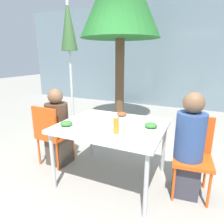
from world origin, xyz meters
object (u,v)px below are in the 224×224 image
at_px(closed_umbrella, 69,38).
at_px(bottle, 116,125).
at_px(chair_left, 51,131).
at_px(person_left, 58,129).
at_px(person_right, 189,148).
at_px(drinking_cup, 105,132).
at_px(chair_right, 193,150).
at_px(salad_bowl, 90,124).

relative_size(closed_umbrella, bottle, 12.78).
xyz_separation_m(chair_left, person_left, (0.05, 0.08, 0.01)).
relative_size(person_right, drinking_cup, 13.90).
height_order(closed_umbrella, drinking_cup, closed_umbrella).
relative_size(closed_umbrella, drinking_cup, 29.23).
bearing_deg(drinking_cup, chair_left, 162.13).
height_order(chair_right, salad_bowl, chair_right).
relative_size(closed_umbrella, salad_bowl, 12.36).
distance_m(person_left, person_right, 1.71).
height_order(bottle, salad_bowl, bottle).
relative_size(chair_right, drinking_cup, 10.36).
xyz_separation_m(chair_left, person_right, (1.76, 0.12, 0.05)).
bearing_deg(bottle, closed_umbrella, 139.20).
height_order(person_left, closed_umbrella, closed_umbrella).
relative_size(person_left, bottle, 5.70).
bearing_deg(drinking_cup, closed_umbrella, 135.25).
xyz_separation_m(person_left, drinking_cup, (0.93, -0.39, 0.25)).
distance_m(chair_right, bottle, 0.90).
height_order(chair_left, salad_bowl, chair_left).
xyz_separation_m(drinking_cup, salad_bowl, (-0.28, 0.19, -0.01)).
xyz_separation_m(closed_umbrella, bottle, (1.40, -1.21, -0.98)).
bearing_deg(chair_right, person_right, 58.10).
bearing_deg(salad_bowl, bottle, -13.59).
xyz_separation_m(person_right, bottle, (-0.70, -0.33, 0.26)).
bearing_deg(person_right, bottle, 19.50).
distance_m(chair_right, salad_bowl, 1.17).
bearing_deg(person_left, chair_right, 7.56).
bearing_deg(person_right, drinking_cup, 23.05).
height_order(bottle, drinking_cup, bottle).
distance_m(person_right, closed_umbrella, 2.59).
height_order(closed_umbrella, salad_bowl, closed_umbrella).
xyz_separation_m(person_left, bottle, (1.01, -0.29, 0.30)).
relative_size(bottle, drinking_cup, 2.29).
height_order(person_left, salad_bowl, person_left).
bearing_deg(closed_umbrella, person_left, -66.85).
relative_size(person_left, person_right, 0.94).
bearing_deg(bottle, chair_right, 29.60).
relative_size(person_right, salad_bowl, 5.88).
height_order(chair_right, closed_umbrella, closed_umbrella).
bearing_deg(person_left, person_right, 4.81).
distance_m(chair_right, closed_umbrella, 2.62).
height_order(chair_left, person_left, person_left).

